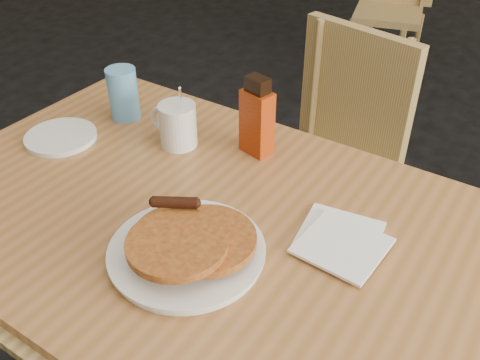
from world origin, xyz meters
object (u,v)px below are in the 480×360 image
(chair_main_far, at_px, (338,146))
(blue_tumbler, at_px, (123,94))
(syrup_bottle, at_px, (257,119))
(pancake_plate, at_px, (187,246))
(coffee_mug, at_px, (177,124))
(main_table, at_px, (194,225))

(chair_main_far, bearing_deg, blue_tumbler, -113.15)
(chair_main_far, bearing_deg, syrup_bottle, -78.95)
(pancake_plate, relative_size, coffee_mug, 1.74)
(coffee_mug, bearing_deg, chair_main_far, 59.97)
(main_table, distance_m, chair_main_far, 0.75)
(main_table, xyz_separation_m, blue_tumbler, (-0.37, 0.20, 0.11))
(coffee_mug, height_order, syrup_bottle, syrup_bottle)
(chair_main_far, relative_size, coffee_mug, 5.40)
(chair_main_far, height_order, coffee_mug, coffee_mug)
(chair_main_far, xyz_separation_m, pancake_plate, (0.07, -0.83, 0.26))
(main_table, distance_m, blue_tumbler, 0.43)
(pancake_plate, height_order, syrup_bottle, syrup_bottle)
(coffee_mug, bearing_deg, main_table, -56.81)
(pancake_plate, bearing_deg, blue_tumbler, 144.90)
(main_table, distance_m, syrup_bottle, 0.28)
(coffee_mug, height_order, blue_tumbler, coffee_mug)
(pancake_plate, distance_m, blue_tumbler, 0.54)
(pancake_plate, bearing_deg, coffee_mug, 131.54)
(main_table, height_order, chair_main_far, chair_main_far)
(blue_tumbler, bearing_deg, pancake_plate, -35.10)
(chair_main_far, bearing_deg, coffee_mug, -95.82)
(main_table, relative_size, syrup_bottle, 6.48)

